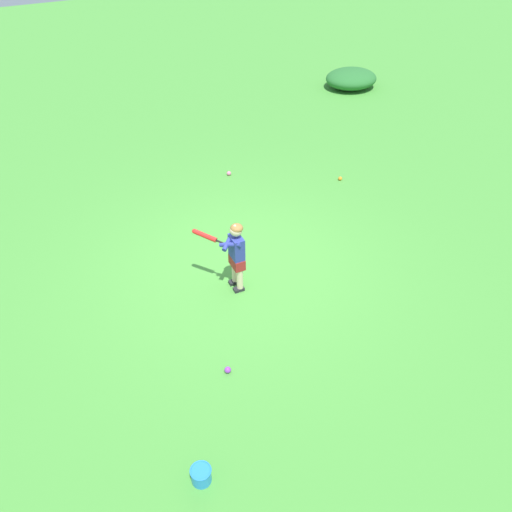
# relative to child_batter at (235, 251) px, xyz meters

# --- Properties ---
(ground_plane) EXTENTS (40.00, 40.00, 0.00)m
(ground_plane) POSITION_rel_child_batter_xyz_m (-0.40, 0.27, -0.65)
(ground_plane) COLOR #479338
(child_batter) EXTENTS (0.60, 0.57, 1.08)m
(child_batter) POSITION_rel_child_batter_xyz_m (0.00, 0.00, 0.00)
(child_batter) COLOR #232328
(child_batter) RESTS_ON ground
(play_ball_center_lawn) EXTENTS (0.08, 0.08, 0.08)m
(play_ball_center_lawn) POSITION_rel_child_batter_xyz_m (-3.00, 1.32, -0.61)
(play_ball_center_lawn) COLOR pink
(play_ball_center_lawn) RESTS_ON ground
(play_ball_by_bucket) EXTENTS (0.07, 0.07, 0.07)m
(play_ball_by_bucket) POSITION_rel_child_batter_xyz_m (-1.83, 3.13, -0.61)
(play_ball_by_bucket) COLOR orange
(play_ball_by_bucket) RESTS_ON ground
(play_ball_far_left) EXTENTS (0.08, 0.08, 0.08)m
(play_ball_far_left) POSITION_rel_child_batter_xyz_m (1.35, -0.77, -0.61)
(play_ball_far_left) COLOR purple
(play_ball_far_left) RESTS_ON ground
(toy_bucket) EXTENTS (0.22, 0.22, 0.19)m
(toy_bucket) POSITION_rel_child_batter_xyz_m (2.45, -1.58, -0.55)
(toy_bucket) COLOR #2884DB
(toy_bucket) RESTS_ON ground
(shrub_right_background) EXTENTS (1.23, 1.40, 0.49)m
(shrub_right_background) POSITION_rel_child_batter_xyz_m (-5.83, 6.31, -0.41)
(shrub_right_background) COLOR #286B2D
(shrub_right_background) RESTS_ON ground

